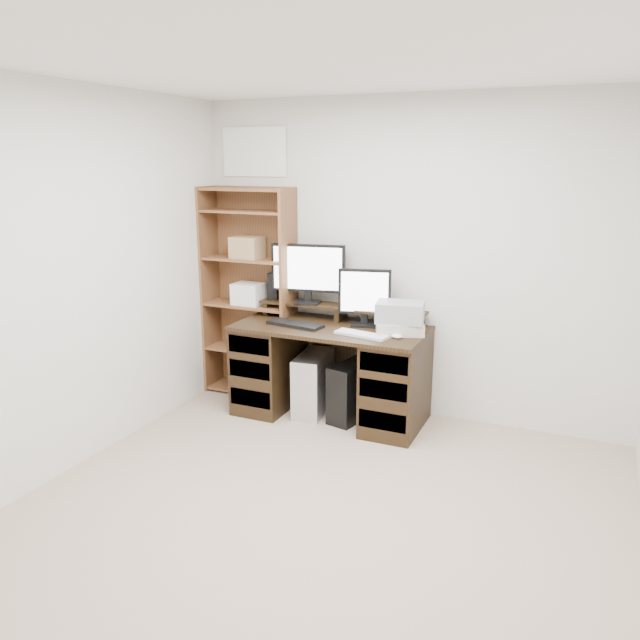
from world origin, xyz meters
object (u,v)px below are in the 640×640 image
Objects in this scene: monitor_wide at (308,270)px; printer at (400,327)px; bookshelf at (250,291)px; desk at (331,370)px; monitor_small at (365,295)px; tower_black at (353,391)px; tower_silver at (313,383)px.

printer is (0.84, -0.17, -0.35)m from monitor_wide.
bookshelf reaches higher than printer.
desk is at bearing 162.51° from printer.
tower_black is (-0.04, -0.12, -0.76)m from monitor_small.
tower_black is at bearing 5.01° from desk.
bookshelf reaches higher than monitor_wide.
tower_silver is 0.27× the size of bookshelf.
tower_silver is (-0.16, 0.01, -0.14)m from desk.
tower_silver is (0.13, -0.18, -0.89)m from monitor_wide.
monitor_small is at bearing 84.19° from tower_black.
printer is at bearing 15.03° from tower_black.
desk is at bearing -162.01° from tower_black.
printer is at bearing -32.32° from monitor_small.
monitor_wide is 1.23× the size of tower_silver.
monitor_small is 1.27× the size of printer.
tower_silver is 0.35m from tower_black.
desk is 3.35× the size of monitor_small.
monitor_wide is at bearing -1.67° from bookshelf.
monitor_wide is 1.73× the size of printer.
printer is at bearing -21.71° from monitor_wide.
monitor_small is at bearing 30.81° from desk.
monitor_small reaches higher than desk.
bookshelf is (-0.69, 0.20, 0.67)m from tower_silver.
desk is 0.66m from monitor_small.
monitor_small is 0.25× the size of bookshelf.
printer is 0.90m from tower_silver.
tower_black is (0.19, 0.02, -0.16)m from desk.
tower_black is at bearing -122.97° from monitor_small.
printer is (0.55, 0.03, 0.40)m from desk.
desk is at bearing -11.01° from tower_silver.
printer is at bearing 3.06° from desk.
monitor_small is 0.39m from printer.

